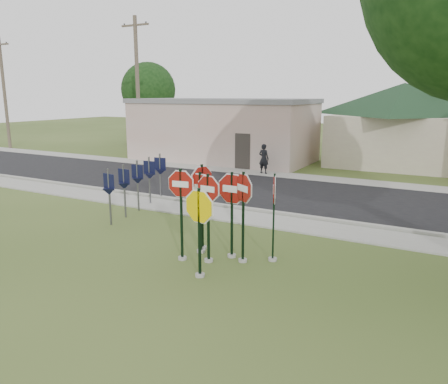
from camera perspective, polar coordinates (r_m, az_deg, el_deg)
The scene contains 20 objects.
ground at distance 11.11m, azimuth -4.06°, elevation -11.21°, with size 120.00×120.00×0.00m, color #394E1D.
sidewalk_near at distance 15.73m, azimuth 6.79°, elevation -3.91°, with size 60.00×1.60×0.06m, color gray.
road at distance 19.85m, azimuth 11.64°, elevation -0.62°, with size 60.00×7.00×0.04m, color black.
sidewalk_far at distance 23.91m, azimuth 14.68°, elevation 1.49°, with size 60.00×1.60×0.06m, color gray.
curb at distance 16.61m, azimuth 8.08°, elevation -2.90°, with size 60.00×0.20×0.14m, color gray.
stop_sign_center at distance 11.65m, azimuth -2.07°, elevation -1.93°, with size 0.99×0.24×2.54m.
stop_sign_yellow at distance 10.71m, azimuth -3.25°, elevation -3.73°, with size 1.16×0.24×2.40m.
stop_sign_left at distance 11.82m, azimuth -5.62°, elevation -1.29°, with size 1.02×0.24×2.66m.
stop_sign_right at distance 11.63m, azimuth 2.53°, elevation -1.58°, with size 0.94×0.60×2.61m.
stop_sign_back_right at distance 11.97m, azimuth 1.04°, elevation -1.31°, with size 1.18×0.24×2.56m.
stop_sign_back_left at distance 12.37m, azimuth -3.10°, elevation -1.17°, with size 1.11×0.24×2.48m.
stop_sign_far_right at distance 11.78m, azimuth 6.54°, elevation -1.72°, with size 0.42×0.99×2.55m.
stop_sign_far_left at distance 12.62m, azimuth -2.89°, elevation -0.39°, with size 0.37×0.99×2.64m.
route_sign_row at distance 17.31m, azimuth -11.22°, elevation 1.54°, with size 1.43×4.63×2.00m.
building_stucco at distance 30.33m, azimuth -0.16°, elevation 8.23°, with size 12.20×6.20×4.20m.
building_house at distance 30.75m, azimuth 22.32°, elevation 10.16°, with size 11.60×11.60×6.20m.
utility_pole_near at distance 30.73m, azimuth -11.21°, elevation 13.31°, with size 2.20×0.26×9.50m.
utility_pole_far at distance 41.07m, azimuth -26.77°, elevation 11.65°, with size 2.20×0.26×9.00m.
bg_tree_left at distance 41.35m, azimuth -9.84°, elevation 13.01°, with size 4.90×4.90×7.35m.
pedestrian at distance 24.98m, azimuth 5.21°, elevation 4.35°, with size 0.62×0.40×1.69m, color black.
Camera 1 is at (5.52, -8.54, 4.49)m, focal length 35.00 mm.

